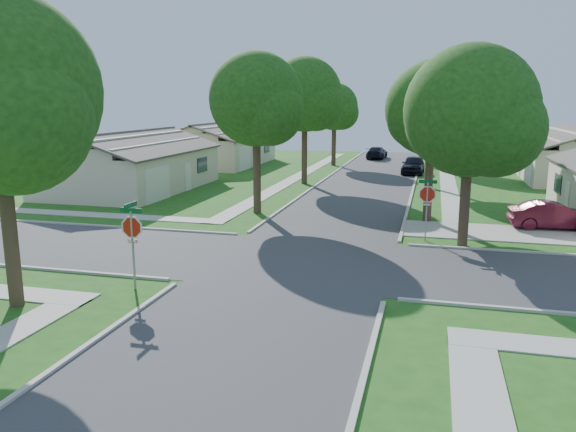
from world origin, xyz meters
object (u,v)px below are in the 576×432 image
Objects in this scene: tree_e_far at (435,104)px; stop_sign_ne at (427,197)px; tree_w_mid at (306,98)px; tree_ne_corner at (472,117)px; tree_w_near at (257,104)px; house_ne_far at (574,161)px; car_curb_east at (413,165)px; car_driveway at (553,216)px; house_nw_near at (132,169)px; tree_w_far at (335,109)px; tree_e_near at (433,113)px; tree_e_mid at (434,101)px; house_nw_far at (219,149)px; car_curb_west at (377,153)px; stop_sign_sw at (132,231)px.

stop_sign_ne is at bearing -90.10° from tree_e_far.
tree_ne_corner is (11.00, -16.80, -0.90)m from tree_w_mid.
tree_w_near reaches higher than house_ne_far.
car_driveway is at bearing -67.58° from car_curb_east.
house_nw_near is at bearing -140.89° from car_curb_east.
tree_w_near is 0.66× the size of house_nw_near.
tree_w_far reaches higher than car_driveway.
tree_ne_corner is (11.01, -29.80, 0.09)m from tree_w_far.
stop_sign_ne is at bearing 163.45° from tree_ne_corner.
tree_e_near is at bearing -16.11° from house_nw_near.
house_nw_near is (-20.74, 5.99, -4.13)m from tree_e_near.
car_curb_east is at bearing 93.48° from stop_sign_ne.
tree_e_mid is 23.95m from house_nw_far.
stop_sign_ne is at bearing -26.46° from house_nw_near.
tree_w_near is 2.15× the size of car_driveway.
house_nw_far is at bearing 152.09° from tree_e_mid.
tree_ne_corner reaches higher than car_curb_west.
tree_w_near is 0.66× the size of house_nw_far.
tree_e_far is 29.85m from tree_ne_corner.
house_nw_far is (-11.34, -2.01, -3.99)m from tree_w_far.
tree_e_far is 0.64× the size of house_nw_near.
car_curb_west is (-11.99, 32.99, -0.02)m from car_driveway.
tree_w_mid is (-9.34, 16.31, 4.46)m from stop_sign_ne.
car_driveway is at bearing -76.58° from tree_e_far.
tree_w_mid is (0.00, 12.00, 0.37)m from tree_w_near.
tree_w_near reaches higher than tree_w_far.
tree_e_near is at bearing -90.00° from tree_e_far.
house_nw_near is 2.97× the size of car_curb_west.
tree_ne_corner is at bearing -111.23° from house_ne_far.
car_curb_west is at bearing 61.01° from house_nw_near.
tree_w_mid is 13.77m from house_nw_near.
tree_e_mid reaches higher than tree_e_near.
stop_sign_sw is at bearing -90.23° from tree_w_near.
car_curb_west is (-7.56, 37.48, -4.93)m from tree_ne_corner.
tree_e_far is 1.09× the size of tree_w_far.
tree_e_near is at bearing -0.00° from tree_w_near.
house_nw_near reaches higher than stop_sign_sw.
stop_sign_sw is 0.22× the size of house_nw_far.
house_nw_near is at bearing -163.85° from tree_e_mid.
house_nw_far is (-11.35, 22.99, -4.60)m from tree_w_near.
stop_sign_ne is 0.33× the size of tree_w_near.
house_nw_near is 17.00m from house_nw_far.
stop_sign_sw is at bearing -124.59° from tree_e_near.
tree_e_mid is (0.06, 16.31, 4.22)m from stop_sign_ne.
tree_w_near is 12.02m from tree_ne_corner.
tree_e_mid is 22.24m from car_curb_west.
tree_w_mid is (-9.39, 12.00, 0.85)m from tree_e_near.
tree_e_near is at bearing -90.03° from tree_e_mid.
car_driveway is (15.43, -12.31, -5.80)m from tree_w_mid.
tree_w_near is 22.47m from car_curb_east.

